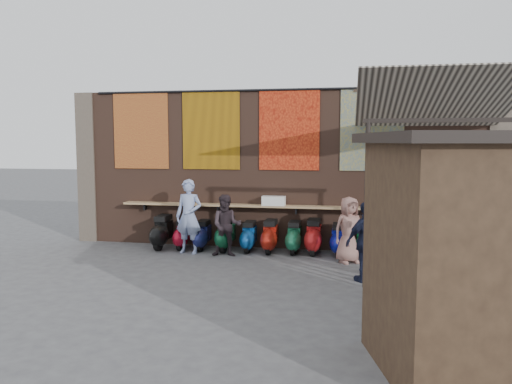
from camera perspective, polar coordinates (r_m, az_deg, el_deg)
ground at (r=10.40m, az=0.40°, el=-9.31°), size 70.00×70.00×0.00m
brick_wall at (r=12.72m, az=2.54°, el=2.59°), size 10.00×0.40×4.00m
pier_left at (r=14.39m, az=-18.44°, el=2.67°), size 0.50×0.50×4.00m
pier_right at (r=13.06m, az=25.78°, el=2.10°), size 0.50×0.50×4.00m
eating_counter at (r=12.44m, az=2.29°, el=-1.64°), size 8.00×0.32×0.05m
shelf_box at (r=12.40m, az=2.03°, el=-1.02°), size 0.57×0.28×0.23m
tapestry_redgold at (r=13.48m, az=-13.03°, el=6.88°), size 1.50×0.02×2.00m
tapestry_sun at (r=12.84m, az=-5.17°, el=7.07°), size 1.50×0.02×2.00m
tapestry_orange at (r=12.45m, az=3.80°, el=7.12°), size 1.50×0.02×2.00m
tapestry_multi at (r=12.38m, az=13.10°, el=6.99°), size 1.50×0.02×2.00m
hang_rail at (r=12.54m, az=2.44°, el=11.60°), size 9.50×0.06×0.06m
scooter_stool_0 at (r=12.91m, az=-10.67°, el=-4.52°), size 0.40×0.88×0.84m
scooter_stool_1 at (r=12.79m, az=-8.32°, el=-4.84°), size 0.34×0.76×0.72m
scooter_stool_2 at (r=12.64m, az=-6.13°, el=-4.93°), size 0.35×0.77×0.73m
scooter_stool_3 at (r=12.45m, az=-3.46°, el=-4.81°), size 0.40×0.88×0.84m
scooter_stool_4 at (r=12.37m, az=-0.81°, el=-5.12°), size 0.35×0.78×0.74m
scooter_stool_5 at (r=12.24m, az=1.62°, el=-5.11°), size 0.37×0.83×0.79m
scooter_stool_6 at (r=12.21m, az=4.39°, el=-5.21°), size 0.36×0.81×0.77m
scooter_stool_7 at (r=12.17m, az=6.60°, el=-5.11°), size 0.39×0.87×0.83m
scooter_stool_8 at (r=12.09m, az=9.37°, el=-5.41°), size 0.36×0.79×0.75m
scooter_stool_9 at (r=12.11m, az=12.08°, el=-5.61°), size 0.32×0.72×0.68m
scooter_stool_10 at (r=12.15m, az=14.76°, el=-5.33°), size 0.38×0.85×0.81m
diner_left at (r=12.19m, az=-7.68°, el=-2.78°), size 0.70×0.50×1.81m
diner_right at (r=11.80m, az=-3.38°, el=-3.86°), size 0.79×0.67×1.47m
shopper_navy at (r=9.89m, az=12.55°, el=-5.58°), size 0.98×0.81×1.56m
shopper_grey at (r=9.64m, az=20.03°, el=-5.15°), size 1.37×1.04×1.87m
shopper_tan at (r=11.35m, az=10.57°, el=-4.27°), size 0.87×0.78×1.49m
market_stall at (r=6.43m, az=25.28°, el=-7.00°), size 2.86×2.41×2.69m
stall_roof at (r=6.29m, az=25.83°, el=5.61°), size 3.22×2.75×0.12m
stall_sign at (r=7.18m, az=21.81°, el=-0.68°), size 1.17×0.33×0.50m
stall_shelf at (r=7.35m, az=21.53°, el=-8.21°), size 2.03×0.59×0.06m
awning_canvas at (r=10.95m, az=19.92°, el=9.85°), size 3.20×3.28×0.97m
awning_ledger at (r=12.56m, az=18.79°, el=11.16°), size 3.30×0.08×0.12m
awning_header at (r=9.45m, az=21.31°, el=7.65°), size 3.00×0.08×0.08m
awning_post_left at (r=9.36m, az=12.52°, el=-1.46°), size 0.09×0.09×3.10m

